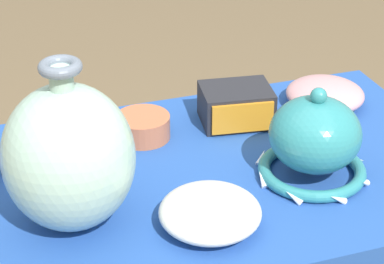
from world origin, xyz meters
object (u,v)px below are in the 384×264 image
(pot_squat_terracotta, at_px, (143,127))
(bowl_shallow_rose, at_px, (325,94))
(vase_tall_bulbous, at_px, (69,157))
(bowl_shallow_ivory, at_px, (210,212))
(mosaic_tile_box, at_px, (236,106))
(vase_dome_bell, at_px, (314,141))

(pot_squat_terracotta, bearing_deg, bowl_shallow_rose, 1.13)
(vase_tall_bulbous, xyz_separation_m, bowl_shallow_ivory, (0.20, -0.08, -0.09))
(mosaic_tile_box, height_order, bowl_shallow_rose, mosaic_tile_box)
(mosaic_tile_box, height_order, bowl_shallow_ivory, mosaic_tile_box)
(pot_squat_terracotta, bearing_deg, vase_dome_bell, -42.48)
(mosaic_tile_box, distance_m, bowl_shallow_rose, 0.20)
(vase_dome_bell, height_order, bowl_shallow_rose, vase_dome_bell)
(mosaic_tile_box, relative_size, bowl_shallow_ivory, 0.92)
(vase_tall_bulbous, distance_m, pot_squat_terracotta, 0.30)
(pot_squat_terracotta, bearing_deg, mosaic_tile_box, 0.03)
(vase_tall_bulbous, bearing_deg, pot_squat_terracotta, 52.00)
(bowl_shallow_rose, height_order, bowl_shallow_ivory, bowl_shallow_ivory)
(bowl_shallow_ivory, bearing_deg, bowl_shallow_rose, 40.93)
(mosaic_tile_box, xyz_separation_m, pot_squat_terracotta, (-0.19, -0.00, -0.01))
(mosaic_tile_box, relative_size, pot_squat_terracotta, 1.43)
(vase_tall_bulbous, relative_size, pot_squat_terracotta, 2.67)
(bowl_shallow_rose, bearing_deg, bowl_shallow_ivory, -139.07)
(vase_tall_bulbous, xyz_separation_m, pot_squat_terracotta, (0.18, 0.23, -0.10))
(mosaic_tile_box, xyz_separation_m, bowl_shallow_rose, (0.20, 0.01, -0.01))
(pot_squat_terracotta, distance_m, bowl_shallow_rose, 0.39)
(vase_tall_bulbous, distance_m, mosaic_tile_box, 0.44)
(pot_squat_terracotta, bearing_deg, bowl_shallow_ivory, -85.34)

